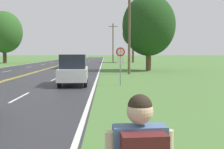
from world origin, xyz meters
name	(u,v)px	position (x,y,z in m)	size (l,w,h in m)	color
traffic_sign	(120,57)	(8.35, 21.11, 1.82)	(0.60, 0.10, 2.42)	gray
utility_pole_midground	(129,28)	(9.67, 30.33, 4.41)	(1.80, 0.24, 8.51)	brown
utility_pole_far	(113,42)	(8.90, 59.49, 4.05)	(1.80, 0.24, 7.80)	brown
tree_left_verge	(149,25)	(12.32, 35.46, 5.12)	(5.99, 5.99, 8.58)	brown
tree_mid_treeline	(133,34)	(13.10, 61.48, 5.91)	(4.36, 4.36, 8.45)	brown
tree_right_cluster	(4,32)	(-12.06, 58.21, 5.95)	(6.92, 6.92, 9.94)	#473828
car_white_suv_mid_near	(74,69)	(5.37, 21.60, 1.03)	(1.96, 4.52, 1.96)	black
car_dark_blue_van_mid_far	(69,61)	(2.57, 40.35, 0.94)	(1.96, 4.60, 1.79)	black
car_black_suv_receding	(72,60)	(2.44, 45.45, 0.95)	(2.04, 4.74, 1.80)	black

